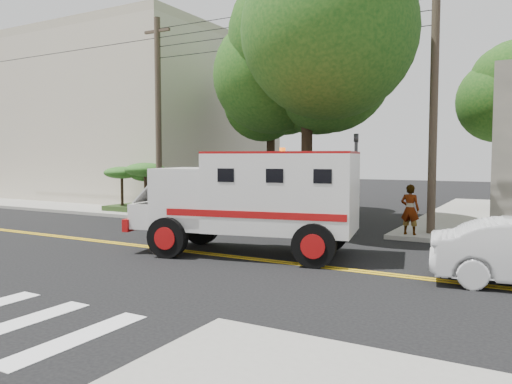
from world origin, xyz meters
The scene contains 12 objects.
ground centered at (0.00, 0.00, 0.00)m, with size 100.00×100.00×0.00m, color black.
sidewalk_nw centered at (-13.50, 13.50, 0.07)m, with size 17.00×17.00×0.15m, color gray.
building_left centered at (-15.50, 15.00, 5.15)m, with size 16.00×14.00×10.00m, color #BEB19C.
utility_pole_left centered at (-5.60, 6.00, 4.50)m, with size 0.28×0.28×9.00m, color #382D23.
utility_pole_right centered at (6.30, 6.20, 4.50)m, with size 0.28×0.28×9.00m, color #382D23.
tree_main centered at (1.94, 6.21, 7.20)m, with size 6.08×5.70×9.85m.
tree_left centered at (-2.68, 11.79, 5.73)m, with size 4.48×4.20×7.70m.
traffic_signal centered at (3.80, 5.60, 2.23)m, with size 0.15×0.18×3.60m.
accessibility_sign centered at (-6.20, 6.17, 1.37)m, with size 0.45×0.10×2.02m.
palm_planter centered at (-7.44, 6.62, 1.65)m, with size 3.52×2.63×2.36m.
armored_truck centered at (2.49, 0.56, 1.66)m, with size 6.75×3.62×2.92m.
pedestrian_a centered at (5.74, 5.50, 1.00)m, with size 0.62×0.41×1.70m, color gray.
Camera 1 is at (9.44, -11.62, 2.76)m, focal length 35.00 mm.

